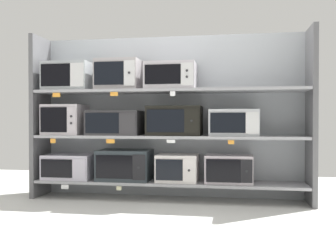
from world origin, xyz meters
TOP-DOWN VIEW (x-y plane):
  - ground at (0.00, -1.00)m, footprint 6.87×6.00m
  - back_panel at (0.00, 0.23)m, footprint 3.07×0.04m
  - upright_left at (-1.46, 0.00)m, footprint 0.05×0.42m
  - upright_right at (1.46, 0.00)m, footprint 0.05×0.42m
  - shelf_0 at (0.00, 0.00)m, footprint 2.87×0.42m
  - microwave_0 at (-1.10, -0.00)m, footprint 0.54×0.40m
  - microwave_1 at (-0.47, -0.00)m, footprint 0.56×0.41m
  - microwave_2 at (0.10, -0.00)m, footprint 0.43×0.38m
  - microwave_3 at (0.64, -0.00)m, footprint 0.49×0.35m
  - price_tag_0 at (-1.07, -0.21)m, footprint 0.08×0.00m
  - price_tag_1 at (-0.48, -0.21)m, footprint 0.05×0.00m
  - shelf_1 at (0.00, 0.00)m, footprint 2.87×0.42m
  - microwave_4 at (-1.16, -0.00)m, footprint 0.43×0.40m
  - microwave_5 at (-0.58, -0.00)m, footprint 0.57×0.42m
  - microwave_6 at (0.07, -0.00)m, footprint 0.57×0.40m
  - microwave_7 at (0.69, -0.00)m, footprint 0.51×0.35m
  - price_tag_2 at (-1.21, -0.21)m, footprint 0.06×0.00m
  - price_tag_3 at (-0.57, -0.21)m, footprint 0.09×0.00m
  - price_tag_4 at (0.07, -0.21)m, footprint 0.09×0.00m
  - price_tag_5 at (0.67, -0.21)m, footprint 0.06×0.00m
  - shelf_2 at (0.00, 0.00)m, footprint 2.87×0.42m
  - microwave_8 at (-1.12, -0.00)m, footprint 0.51×0.38m
  - microwave_9 at (-0.55, -0.00)m, footprint 0.47×0.36m
  - microwave_10 at (0.03, -0.00)m, footprint 0.53×0.41m
  - price_tag_6 at (-1.17, -0.21)m, footprint 0.09×0.00m
  - price_tag_7 at (-0.53, -0.21)m, footprint 0.08×0.00m
  - price_tag_8 at (0.08, -0.21)m, footprint 0.05×0.00m

SIDE VIEW (x-z plane):
  - ground at x=0.00m, z-range -0.02..0.00m
  - price_tag_0 at x=-1.07m, z-range 0.12..0.16m
  - price_tag_1 at x=-0.48m, z-range 0.12..0.16m
  - shelf_0 at x=0.00m, z-range 0.17..0.20m
  - microwave_0 at x=-1.10m, z-range 0.20..0.47m
  - microwave_2 at x=0.10m, z-range 0.20..0.49m
  - microwave_3 at x=0.64m, z-range 0.20..0.49m
  - microwave_1 at x=-0.47m, z-range 0.20..0.53m
  - price_tag_2 at x=-1.21m, z-range 0.61..0.65m
  - price_tag_3 at x=-0.57m, z-range 0.61..0.65m
  - price_tag_5 at x=0.67m, z-range 0.61..0.65m
  - price_tag_4 at x=0.07m, z-range 0.62..0.65m
  - shelf_1 at x=0.00m, z-range 0.66..0.69m
  - microwave_5 at x=-0.58m, z-range 0.69..0.95m
  - microwave_7 at x=0.69m, z-range 0.69..0.96m
  - microwave_6 at x=0.07m, z-range 0.69..1.00m
  - microwave_4 at x=-1.16m, z-range 0.69..1.02m
  - back_panel at x=0.00m, z-range 0.00..1.79m
  - upright_left at x=-1.46m, z-range 0.00..1.79m
  - upright_right at x=1.46m, z-range 0.00..1.79m
  - price_tag_8 at x=0.08m, z-range 1.10..1.14m
  - price_tag_6 at x=-1.17m, z-range 1.10..1.14m
  - price_tag_7 at x=-0.53m, z-range 1.10..1.14m
  - shelf_2 at x=0.00m, z-range 1.15..1.18m
  - microwave_10 at x=0.03m, z-range 1.18..1.46m
  - microwave_8 at x=-1.12m, z-range 1.18..1.49m
  - microwave_9 at x=-0.55m, z-range 1.18..1.51m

